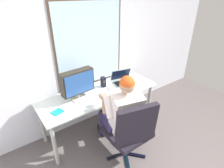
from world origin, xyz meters
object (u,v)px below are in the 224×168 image
(desk, at_px, (100,96))
(desk_speaker, at_px, (103,82))
(wine_glass, at_px, (109,89))
(cd_case, at_px, (57,112))
(office_chair, at_px, (131,130))
(crt_monitor, at_px, (77,83))
(person_seated, at_px, (121,112))
(laptop, at_px, (123,79))

(desk, relative_size, desk_speaker, 11.42)
(wine_glass, distance_m, cd_case, 0.81)
(desk, bearing_deg, wine_glass, -59.96)
(office_chair, relative_size, wine_glass, 7.35)
(crt_monitor, relative_size, desk_speaker, 2.95)
(desk, xyz_separation_m, person_seated, (0.01, -0.52, -0.01))
(desk, relative_size, wine_glass, 14.13)
(desk_speaker, bearing_deg, laptop, -10.09)
(laptop, bearing_deg, desk_speaker, 169.91)
(office_chair, xyz_separation_m, cd_case, (-0.68, 0.68, 0.18))
(wine_glass, bearing_deg, desk_speaker, 74.77)
(person_seated, xyz_separation_m, laptop, (0.49, 0.58, 0.14))
(crt_monitor, distance_m, wine_glass, 0.48)
(person_seated, distance_m, wine_glass, 0.43)
(crt_monitor, distance_m, cd_case, 0.48)
(office_chair, relative_size, desk_speaker, 5.94)
(desk, height_order, office_chair, office_chair)
(laptop, bearing_deg, cd_case, -171.99)
(desk, bearing_deg, cd_case, -170.76)
(office_chair, relative_size, person_seated, 0.79)
(office_chair, bearing_deg, desk_speaker, 77.92)
(crt_monitor, xyz_separation_m, laptop, (0.84, 0.03, -0.20))
(desk, distance_m, cd_case, 0.74)
(person_seated, xyz_separation_m, crt_monitor, (-0.36, 0.55, 0.34))
(person_seated, bearing_deg, desk, 91.60)
(office_chair, distance_m, desk_speaker, 0.97)
(laptop, relative_size, wine_glass, 3.10)
(wine_glass, xyz_separation_m, desk_speaker, (0.07, 0.26, -0.01))
(cd_case, bearing_deg, crt_monitor, 20.87)
(person_seated, relative_size, laptop, 3.00)
(office_chair, bearing_deg, desk, 86.76)
(person_seated, relative_size, crt_monitor, 2.55)
(crt_monitor, xyz_separation_m, desk_speaker, (0.49, 0.09, -0.17))
(office_chair, relative_size, cd_case, 5.73)
(person_seated, xyz_separation_m, desk_speaker, (0.14, 0.64, 0.16))
(desk_speaker, bearing_deg, cd_case, -164.95)
(desk, distance_m, person_seated, 0.52)
(desk, bearing_deg, person_seated, -88.40)
(cd_case, bearing_deg, person_seated, -28.75)
(crt_monitor, relative_size, cd_case, 2.84)
(desk_speaker, bearing_deg, office_chair, -102.08)
(person_seated, height_order, wine_glass, person_seated)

